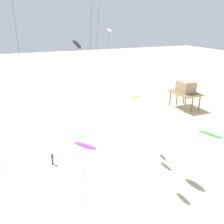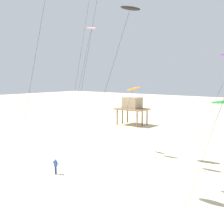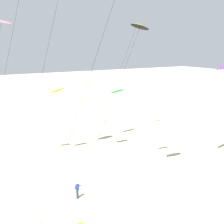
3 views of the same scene
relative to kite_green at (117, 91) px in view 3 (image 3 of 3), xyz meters
name	(u,v)px [view 3 (image 3 of 3)]	position (x,y,z in m)	size (l,w,h in m)	color
ground_plane	(158,218)	(-7.96, -19.82, -7.35)	(260.00, 260.00, 0.00)	beige
kite_green	(117,91)	(0.00, 0.00, 0.00)	(4.91, 1.26, 7.78)	green
kite_pink	(1,25)	(-16.58, -3.76, 8.88)	(6.57, 0.80, 16.85)	pink
kite_black	(139,30)	(-4.63, -11.76, 8.36)	(7.83, 0.85, 16.45)	black
kite_purple	(221,69)	(5.26, -14.30, 4.24)	(4.60, 1.06, 12.20)	purple
kite_orange	(56,91)	(-10.53, -2.51, 1.22)	(4.68, 0.70, 9.04)	orange
kite_lime	(136,28)	(2.99, -0.33, 9.33)	(8.38, 0.82, 17.46)	#8CD833
kite_flyer_middle	(77,190)	(-12.61, -13.59, -6.45)	(0.63, 0.61, 1.67)	navy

